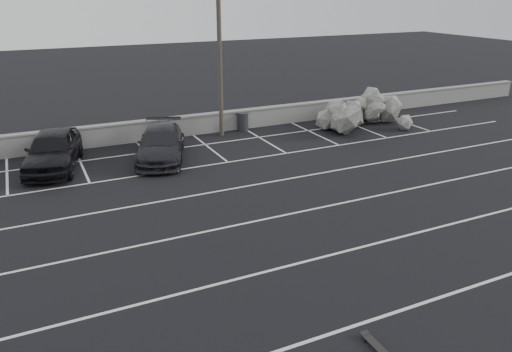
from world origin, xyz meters
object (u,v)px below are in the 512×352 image
car_right (161,144)px  car_left (53,150)px  riprap_pile (352,118)px  trash_bin (243,121)px  skateboard (376,346)px  utility_pole (220,52)px

car_right → car_left: bearing=-169.9°
car_right → riprap_pile: bearing=23.5°
car_left → riprap_pile: car_left is taller
trash_bin → riprap_pile: size_ratio=0.17×
car_left → trash_bin: 10.10m
trash_bin → skateboard: 18.04m
trash_bin → riprap_pile: (5.72, -2.13, 0.08)m
car_left → trash_bin: size_ratio=4.94×
skateboard → car_left: bearing=110.1°
utility_pole → car_left: bearing=-168.8°
utility_pole → trash_bin: (1.43, 0.40, -3.85)m
utility_pole → trash_bin: bearing=15.7°
car_left → utility_pole: utility_pole is taller
trash_bin → car_right: bearing=-152.0°
car_right → trash_bin: (5.36, 2.85, -0.21)m
trash_bin → riprap_pile: 6.10m
car_left → trash_bin: car_left is taller
utility_pole → trash_bin: size_ratio=8.68×
car_right → skateboard: car_right is taller
utility_pole → riprap_pile: size_ratio=1.47×
riprap_pile → skateboard: bearing=-124.0°
car_right → utility_pole: (3.94, 2.45, 3.64)m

